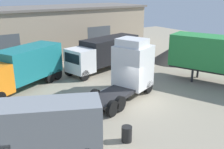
{
  "coord_description": "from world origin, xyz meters",
  "views": [
    {
      "loc": [
        -10.86,
        -13.44,
        7.93
      ],
      "look_at": [
        -0.15,
        2.63,
        1.6
      ],
      "focal_mm": 42.0,
      "sensor_mm": 36.0,
      "label": 1
    }
  ],
  "objects_px": {
    "delivery_van_grey": "(47,127)",
    "box_truck_white": "(105,52)",
    "tractor_unit_white": "(130,69)",
    "oil_drum": "(127,134)",
    "gravel_pile": "(172,54)",
    "box_truck_orange": "(23,66)"
  },
  "relations": [
    {
      "from": "tractor_unit_white",
      "to": "box_truck_orange",
      "type": "height_order",
      "value": "tractor_unit_white"
    },
    {
      "from": "delivery_van_grey",
      "to": "gravel_pile",
      "type": "height_order",
      "value": "delivery_van_grey"
    },
    {
      "from": "oil_drum",
      "to": "gravel_pile",
      "type": "bearing_deg",
      "value": 36.2
    },
    {
      "from": "tractor_unit_white",
      "to": "oil_drum",
      "type": "xyz_separation_m",
      "value": [
        -4.26,
        -5.35,
        -1.64
      ]
    },
    {
      "from": "gravel_pile",
      "to": "oil_drum",
      "type": "height_order",
      "value": "gravel_pile"
    },
    {
      "from": "tractor_unit_white",
      "to": "delivery_van_grey",
      "type": "bearing_deg",
      "value": -174.6
    },
    {
      "from": "box_truck_white",
      "to": "oil_drum",
      "type": "relative_size",
      "value": 9.81
    },
    {
      "from": "box_truck_orange",
      "to": "gravel_pile",
      "type": "bearing_deg",
      "value": 149.13
    },
    {
      "from": "box_truck_orange",
      "to": "box_truck_white",
      "type": "bearing_deg",
      "value": 157.26
    },
    {
      "from": "box_truck_white",
      "to": "box_truck_orange",
      "type": "bearing_deg",
      "value": -9.46
    },
    {
      "from": "oil_drum",
      "to": "box_truck_white",
      "type": "bearing_deg",
      "value": 62.95
    },
    {
      "from": "box_truck_orange",
      "to": "oil_drum",
      "type": "height_order",
      "value": "box_truck_orange"
    },
    {
      "from": "tractor_unit_white",
      "to": "box_truck_orange",
      "type": "bearing_deg",
      "value": 116.54
    },
    {
      "from": "gravel_pile",
      "to": "tractor_unit_white",
      "type": "bearing_deg",
      "value": -153.16
    },
    {
      "from": "box_truck_orange",
      "to": "delivery_van_grey",
      "type": "bearing_deg",
      "value": 53.23
    },
    {
      "from": "delivery_van_grey",
      "to": "gravel_pile",
      "type": "xyz_separation_m",
      "value": [
        18.06,
        9.02,
        -0.64
      ]
    },
    {
      "from": "delivery_van_grey",
      "to": "oil_drum",
      "type": "height_order",
      "value": "delivery_van_grey"
    },
    {
      "from": "box_truck_white",
      "to": "delivery_van_grey",
      "type": "bearing_deg",
      "value": 32.7
    },
    {
      "from": "box_truck_orange",
      "to": "oil_drum",
      "type": "xyz_separation_m",
      "value": [
        2.25,
        -11.35,
        -1.44
      ]
    },
    {
      "from": "delivery_van_grey",
      "to": "box_truck_white",
      "type": "bearing_deg",
      "value": -108.6
    },
    {
      "from": "tractor_unit_white",
      "to": "delivery_van_grey",
      "type": "relative_size",
      "value": 1.2
    },
    {
      "from": "box_truck_orange",
      "to": "gravel_pile",
      "type": "distance_m",
      "value": 16.46
    }
  ]
}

